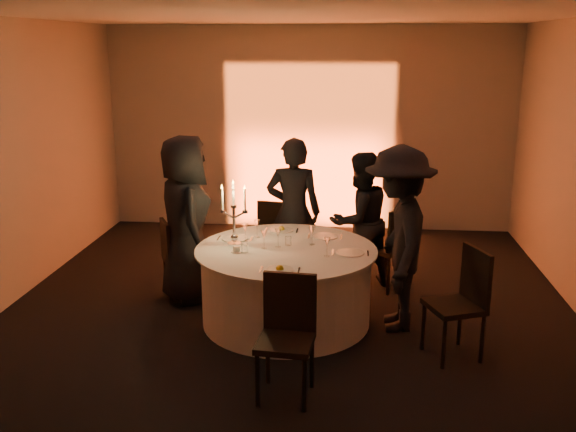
# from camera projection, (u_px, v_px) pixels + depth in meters

# --- Properties ---
(floor) EXTENTS (7.00, 7.00, 0.00)m
(floor) POSITION_uv_depth(u_px,v_px,m) (286.00, 321.00, 6.52)
(floor) COLOR black
(floor) RESTS_ON ground
(ceiling) EXTENTS (7.00, 7.00, 0.00)m
(ceiling) POSITION_uv_depth(u_px,v_px,m) (286.00, 12.00, 5.74)
(ceiling) COLOR white
(ceiling) RESTS_ON wall_back
(wall_back) EXTENTS (7.00, 0.00, 7.00)m
(wall_back) POSITION_uv_depth(u_px,v_px,m) (309.00, 129.00, 9.50)
(wall_back) COLOR #AEA9A1
(wall_back) RESTS_ON floor
(wall_front) EXTENTS (7.00, 0.00, 7.00)m
(wall_front) POSITION_uv_depth(u_px,v_px,m) (206.00, 337.00, 2.77)
(wall_front) COLOR #AEA9A1
(wall_front) RESTS_ON floor
(uplighter_fixture) EXTENTS (0.25, 0.12, 0.10)m
(uplighter_fixture) POSITION_uv_depth(u_px,v_px,m) (307.00, 229.00, 9.58)
(uplighter_fixture) COLOR black
(uplighter_fixture) RESTS_ON floor
(banquet_table) EXTENTS (1.80, 1.80, 0.77)m
(banquet_table) POSITION_uv_depth(u_px,v_px,m) (286.00, 285.00, 6.42)
(banquet_table) COLOR black
(banquet_table) RESTS_ON floor
(chair_left) EXTENTS (0.51, 0.51, 0.86)m
(chair_left) POSITION_uv_depth(u_px,v_px,m) (175.00, 253.00, 7.09)
(chair_left) COLOR black
(chair_left) RESTS_ON floor
(chair_back_left) EXTENTS (0.43, 0.44, 0.86)m
(chair_back_left) POSITION_uv_depth(u_px,v_px,m) (275.00, 229.00, 8.02)
(chair_back_left) COLOR black
(chair_back_left) RESTS_ON floor
(chair_back_right) EXTENTS (0.60, 0.60, 0.97)m
(chair_back_right) POSITION_uv_depth(u_px,v_px,m) (393.00, 243.00, 7.23)
(chair_back_right) COLOR black
(chair_back_right) RESTS_ON floor
(chair_right) EXTENTS (0.57, 0.57, 1.00)m
(chair_right) POSITION_uv_depth(u_px,v_px,m) (463.00, 297.00, 5.67)
(chair_right) COLOR black
(chair_right) RESTS_ON floor
(chair_front) EXTENTS (0.47, 0.47, 0.98)m
(chair_front) POSITION_uv_depth(u_px,v_px,m) (287.00, 329.00, 5.06)
(chair_front) COLOR black
(chair_front) RESTS_ON floor
(guest_left) EXTENTS (0.89, 1.04, 1.81)m
(guest_left) POSITION_uv_depth(u_px,v_px,m) (186.00, 219.00, 6.88)
(guest_left) COLOR black
(guest_left) RESTS_ON floor
(guest_back_left) EXTENTS (0.64, 0.42, 1.72)m
(guest_back_left) POSITION_uv_depth(u_px,v_px,m) (294.00, 212.00, 7.33)
(guest_back_left) COLOR black
(guest_back_left) RESTS_ON floor
(guest_back_right) EXTENTS (0.97, 0.93, 1.57)m
(guest_back_right) POSITION_uv_depth(u_px,v_px,m) (360.00, 221.00, 7.25)
(guest_back_right) COLOR black
(guest_back_right) RESTS_ON floor
(guest_right) EXTENTS (0.69, 1.18, 1.81)m
(guest_right) POSITION_uv_depth(u_px,v_px,m) (398.00, 239.00, 6.17)
(guest_right) COLOR black
(guest_right) RESTS_ON floor
(plate_left) EXTENTS (0.36, 0.28, 0.08)m
(plate_left) POSITION_uv_depth(u_px,v_px,m) (235.00, 237.00, 6.63)
(plate_left) COLOR white
(plate_left) RESTS_ON banquet_table
(plate_back_left) EXTENTS (0.36, 0.26, 0.08)m
(plate_back_left) POSITION_uv_depth(u_px,v_px,m) (281.00, 229.00, 6.92)
(plate_back_left) COLOR white
(plate_back_left) RESTS_ON banquet_table
(plate_back_right) EXTENTS (0.35, 0.27, 0.01)m
(plate_back_right) POSITION_uv_depth(u_px,v_px,m) (325.00, 236.00, 6.70)
(plate_back_right) COLOR white
(plate_back_right) RESTS_ON banquet_table
(plate_right) EXTENTS (0.36, 0.27, 0.01)m
(plate_right) POSITION_uv_depth(u_px,v_px,m) (350.00, 253.00, 6.18)
(plate_right) COLOR white
(plate_right) RESTS_ON banquet_table
(plate_front) EXTENTS (0.36, 0.24, 0.08)m
(plate_front) POSITION_uv_depth(u_px,v_px,m) (280.00, 269.00, 5.70)
(plate_front) COLOR white
(plate_front) RESTS_ON banquet_table
(coffee_cup) EXTENTS (0.11, 0.11, 0.07)m
(coffee_cup) POSITION_uv_depth(u_px,v_px,m) (237.00, 249.00, 6.21)
(coffee_cup) COLOR white
(coffee_cup) RESTS_ON banquet_table
(candelabra) EXTENTS (0.28, 0.13, 0.67)m
(candelabra) POSITION_uv_depth(u_px,v_px,m) (234.00, 222.00, 6.39)
(candelabra) COLOR silver
(candelabra) RESTS_ON banquet_table
(wine_glass_a) EXTENTS (0.07, 0.07, 0.19)m
(wine_glass_a) POSITION_uv_depth(u_px,v_px,m) (278.00, 234.00, 6.33)
(wine_glass_a) COLOR silver
(wine_glass_a) RESTS_ON banquet_table
(wine_glass_b) EXTENTS (0.07, 0.07, 0.19)m
(wine_glass_b) POSITION_uv_depth(u_px,v_px,m) (264.00, 235.00, 6.29)
(wine_glass_b) COLOR silver
(wine_glass_b) RESTS_ON banquet_table
(wine_glass_c) EXTENTS (0.07, 0.07, 0.19)m
(wine_glass_c) POSITION_uv_depth(u_px,v_px,m) (245.00, 229.00, 6.51)
(wine_glass_c) COLOR silver
(wine_glass_c) RESTS_ON banquet_table
(wine_glass_d) EXTENTS (0.07, 0.07, 0.19)m
(wine_glass_d) POSITION_uv_depth(u_px,v_px,m) (327.00, 243.00, 6.05)
(wine_glass_d) COLOR silver
(wine_glass_d) RESTS_ON banquet_table
(wine_glass_e) EXTENTS (0.07, 0.07, 0.19)m
(wine_glass_e) POSITION_uv_depth(u_px,v_px,m) (312.00, 232.00, 6.41)
(wine_glass_e) COLOR silver
(wine_glass_e) RESTS_ON banquet_table
(wine_glass_f) EXTENTS (0.07, 0.07, 0.19)m
(wine_glass_f) POSITION_uv_depth(u_px,v_px,m) (257.00, 225.00, 6.65)
(wine_glass_f) COLOR silver
(wine_glass_f) RESTS_ON banquet_table
(tumbler_a) EXTENTS (0.07, 0.07, 0.09)m
(tumbler_a) POSITION_uv_depth(u_px,v_px,m) (244.00, 248.00, 6.19)
(tumbler_a) COLOR silver
(tumbler_a) RESTS_ON banquet_table
(tumbler_b) EXTENTS (0.07, 0.07, 0.09)m
(tumbler_b) POSITION_uv_depth(u_px,v_px,m) (288.00, 241.00, 6.42)
(tumbler_b) COLOR silver
(tumbler_b) RESTS_ON banquet_table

